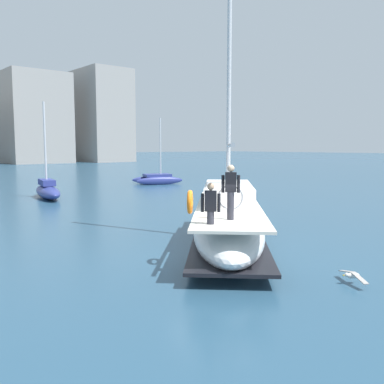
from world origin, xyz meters
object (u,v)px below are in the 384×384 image
Objects in this scene: main_sailboat at (228,221)px; seagull at (352,275)px; moored_sloop_far at (157,178)px; moored_catamaran at (48,190)px.

main_sailboat is 11.02× the size of seagull.
moored_sloop_far is 13.01m from moored_catamaran.
moored_catamaran is (0.51, 17.94, -0.35)m from main_sailboat.
moored_sloop_far is at bearing 60.10° from main_sailboat.
main_sailboat is at bearing -119.90° from moored_sloop_far.
moored_sloop_far is at bearing 64.04° from seagull.
moored_sloop_far is at bearing 19.28° from moored_catamaran.
main_sailboat reaches higher than seagull.
main_sailboat is 5.13m from seagull.
main_sailboat reaches higher than moored_catamaran.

